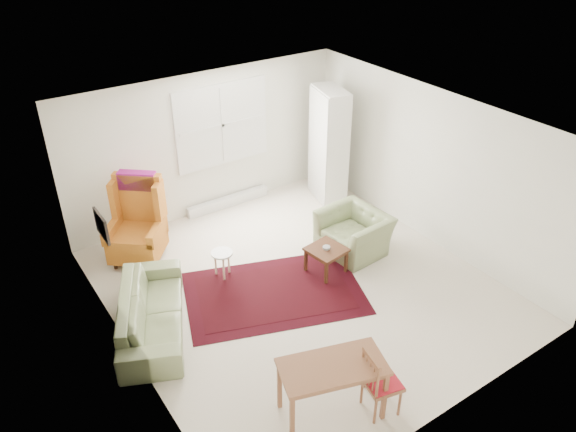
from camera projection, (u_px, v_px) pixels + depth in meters
room at (293, 205)px, 7.70m from camera, size 5.04×5.54×2.51m
rug at (274, 292)px, 8.04m from camera, size 2.89×2.35×0.02m
sofa at (151, 305)px, 7.22m from camera, size 1.50×2.10×0.79m
armchair at (354, 229)px, 8.80m from camera, size 0.96×1.07×0.79m
wingback_chair at (134, 222)px, 8.43m from camera, size 1.12×1.13×1.35m
coffee_table at (326, 260)px, 8.39m from camera, size 0.58×0.58×0.42m
stool at (223, 264)px, 8.29m from camera, size 0.37×0.37×0.43m
cabinet at (329, 146)px, 9.97m from camera, size 0.63×0.91×2.08m
desk at (332, 389)px, 6.06m from camera, size 1.25×0.88×0.72m
desk_chair at (382, 381)px, 6.07m from camera, size 0.44×0.44×0.85m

